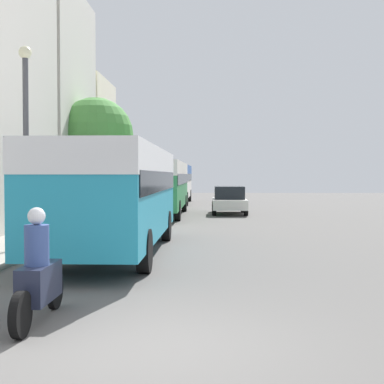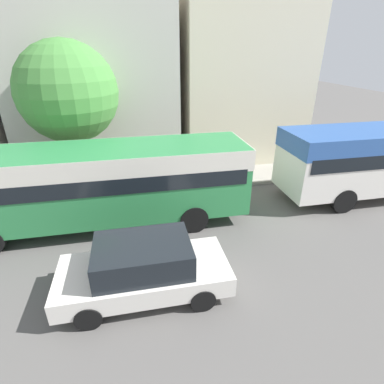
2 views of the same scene
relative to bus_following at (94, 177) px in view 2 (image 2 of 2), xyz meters
name	(u,v)px [view 2 (image 2 of 2)]	position (x,y,z in m)	size (l,w,h in m)	color
building_far_terrace	(93,44)	(-7.75, -0.11, 4.16)	(6.84, 7.80, 12.11)	beige
building_end_row	(234,77)	(-7.65, 7.53, 2.46)	(6.64, 6.58, 8.71)	beige
bus_following	(94,177)	(0.00, 0.00, 0.00)	(2.54, 10.67, 2.91)	#2D8447
car_crossing	(144,268)	(3.77, 1.41, -1.09)	(1.94, 4.38, 1.57)	silver
street_tree	(68,93)	(-3.34, -0.96, 2.37)	(4.00, 4.00, 6.13)	brown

